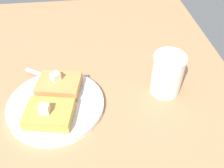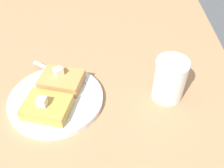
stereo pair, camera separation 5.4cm
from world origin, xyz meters
TOP-DOWN VIEW (x-y plane):
  - table_surface at (0.00, 0.00)cm, footprint 106.38×106.38cm
  - plate at (-0.57, 9.28)cm, footprint 21.05×21.05cm
  - toast_slice_left at (-4.67, 10.11)cm, footprint 8.93×10.63cm
  - toast_slice_middle at (3.52, 8.44)cm, footprint 8.93×10.63cm
  - butter_pat_primary at (-5.19, 9.60)cm, footprint 2.51×2.55cm
  - butter_pat_secondary at (4.03, 7.89)cm, footprint 2.02×2.17cm
  - fork at (-7.96, 9.36)cm, footprint 9.41×14.48cm
  - syrup_jar at (-2.92, 34.33)cm, footprint 7.19×7.19cm

SIDE VIEW (x-z plane):
  - table_surface at x=0.00cm, z-range 0.00..2.49cm
  - plate at x=-0.57cm, z-range 2.59..3.99cm
  - fork at x=-7.96cm, z-range 3.88..4.24cm
  - toast_slice_left at x=-4.67cm, z-range 3.88..6.42cm
  - toast_slice_middle at x=3.52cm, z-range 3.88..6.42cm
  - syrup_jar at x=-2.92cm, z-range 2.16..12.15cm
  - butter_pat_primary at x=-5.19cm, z-range 6.42..8.32cm
  - butter_pat_secondary at x=4.03cm, z-range 6.42..8.32cm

